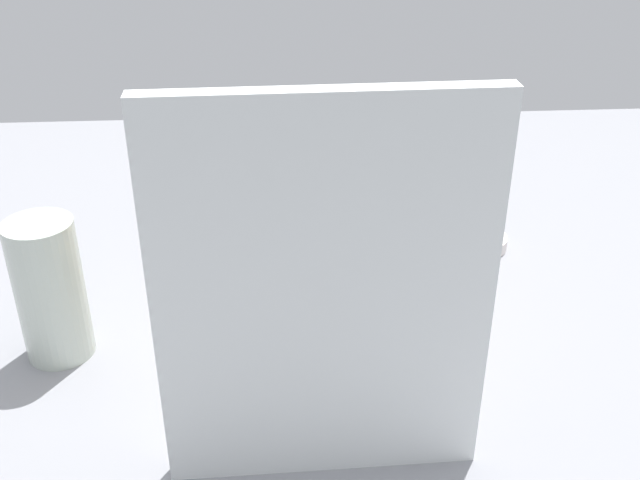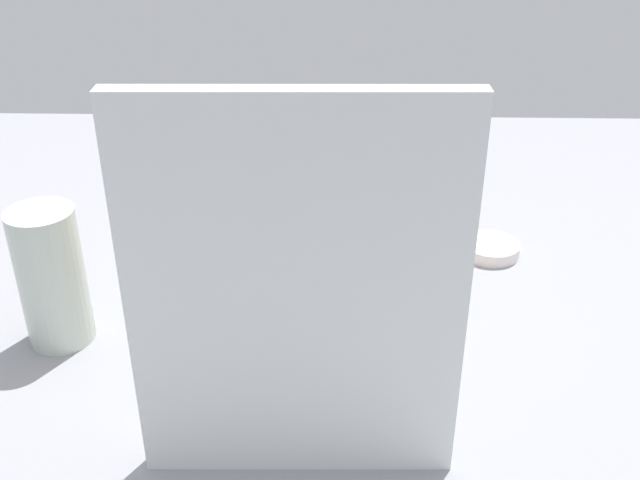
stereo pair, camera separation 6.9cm
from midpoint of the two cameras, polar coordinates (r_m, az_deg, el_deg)
name	(u,v)px [view 1 (the left image)]	position (r cm, az deg, el deg)	size (l,w,h in cm)	color
ground_plane	(304,322)	(93.08, -3.38, -6.28)	(180.00, 140.00, 3.00)	gray
fruit_bowl	(320,289)	(91.37, -2.18, -3.76)	(25.91, 25.91, 5.54)	beige
orange_front_left	(376,244)	(87.76, 2.01, -0.34)	(7.33, 7.33, 7.33)	orange
orange_front_right	(324,223)	(92.35, -1.84, 1.25)	(7.33, 7.33, 7.33)	orange
orange_center	(281,233)	(90.33, -5.16, 0.46)	(7.33, 7.33, 7.33)	orange
orange_back_left	(284,260)	(84.76, -5.06, -1.60)	(7.33, 7.33, 7.33)	orange
orange_back_right	(343,275)	(81.77, -0.67, -2.72)	(7.33, 7.33, 7.33)	orange
banana_bunch	(288,233)	(86.97, -4.75, 0.51)	(11.85, 18.70, 10.60)	yellow
cutting_board	(324,302)	(61.54, -2.90, -4.82)	(28.00, 1.80, 36.00)	white
thermos_tumbler	(50,290)	(87.34, -21.94, -3.60)	(7.38, 7.38, 16.38)	#B7C1B4
jar_lid	(479,241)	(107.06, 10.13, -0.13)	(7.85, 7.85, 1.72)	silver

